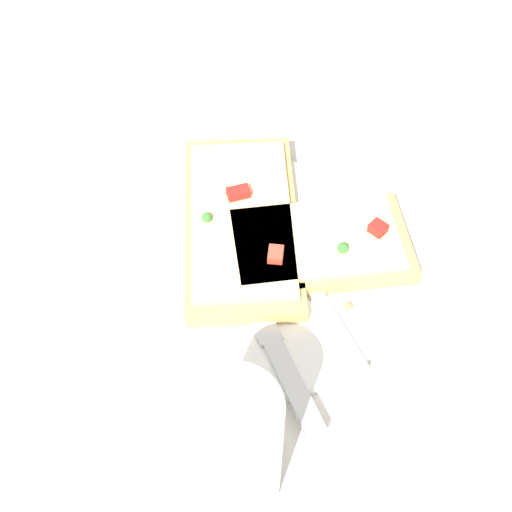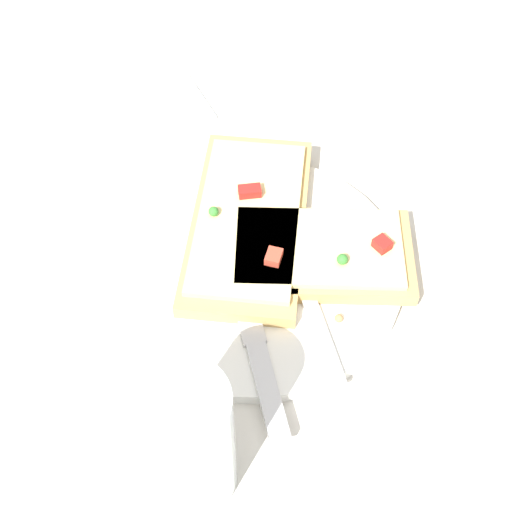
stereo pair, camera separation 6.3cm
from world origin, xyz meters
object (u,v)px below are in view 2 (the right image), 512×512
fork (299,274)px  drinking_glass (189,442)px  plate (256,267)px  napkin (147,112)px  knife (253,335)px  pizza_slice_main (249,221)px  pizza_slice_corner (319,253)px

fork → drinking_glass: drinking_glass is taller
plate → fork: size_ratio=1.32×
fork → napkin: bearing=20.6°
fork → napkin: (-0.04, 0.27, -0.01)m
fork → knife: 0.07m
knife → drinking_glass: drinking_glass is taller
drinking_glass → knife: bearing=43.2°
plate → knife: size_ratio=1.18×
plate → knife: knife is taller
pizza_slice_main → napkin: size_ratio=1.77×
plate → knife: bearing=-118.1°
drinking_glass → plate: bearing=50.3°
pizza_slice_main → plate: bearing=15.8°
pizza_slice_main → napkin: (-0.02, 0.20, -0.02)m
pizza_slice_main → napkin: pizza_slice_main is taller
fork → pizza_slice_main: pizza_slice_main is taller
pizza_slice_main → napkin: bearing=-140.4°
pizza_slice_corner → napkin: pizza_slice_corner is taller
pizza_slice_main → pizza_slice_corner: (0.04, -0.06, -0.00)m
pizza_slice_corner → knife: bearing=-124.5°
knife → pizza_slice_main: 0.12m
fork → pizza_slice_corner: pizza_slice_corner is taller
drinking_glass → napkin: size_ratio=0.98×
pizza_slice_corner → napkin: bearing=131.7°
fork → drinking_glass: 0.20m
plate → pizza_slice_corner: pizza_slice_corner is taller
knife → pizza_slice_main: bearing=-10.7°
pizza_slice_main → knife: bearing=8.5°
plate → fork: (0.03, -0.03, 0.01)m
plate → napkin: size_ratio=2.01×
knife → pizza_slice_corner: bearing=-48.9°
plate → drinking_glass: (-0.12, -0.15, 0.06)m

